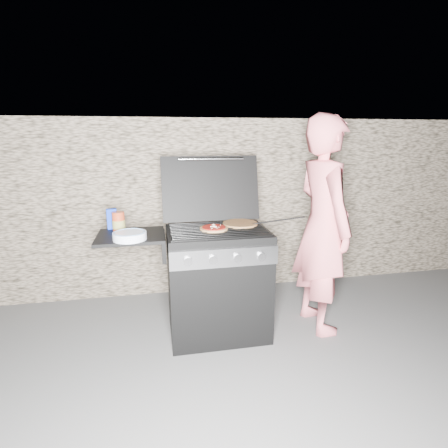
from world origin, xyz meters
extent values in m
plane|color=#525252|center=(0.00, 0.00, 0.00)|extent=(50.00, 50.00, 0.00)
cube|color=tan|center=(0.00, 1.05, 0.90)|extent=(8.00, 0.35, 1.80)
cylinder|color=#B6874C|center=(0.21, 0.11, 0.92)|extent=(0.33, 0.33, 0.02)
cylinder|color=#A5381B|center=(-0.77, 0.14, 0.98)|extent=(0.12, 0.12, 0.15)
cube|color=#0D29AA|center=(-0.82, 0.21, 0.98)|extent=(0.08, 0.06, 0.16)
cylinder|color=white|center=(-0.67, -0.13, 0.93)|extent=(0.31, 0.31, 0.06)
imported|color=#E76B73|center=(0.88, -0.03, 0.90)|extent=(0.47, 0.68, 1.80)
cylinder|color=black|center=(0.48, 0.00, 0.96)|extent=(0.44, 0.16, 0.09)
camera|label=1|loc=(-0.47, -2.63, 1.63)|focal=28.00mm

